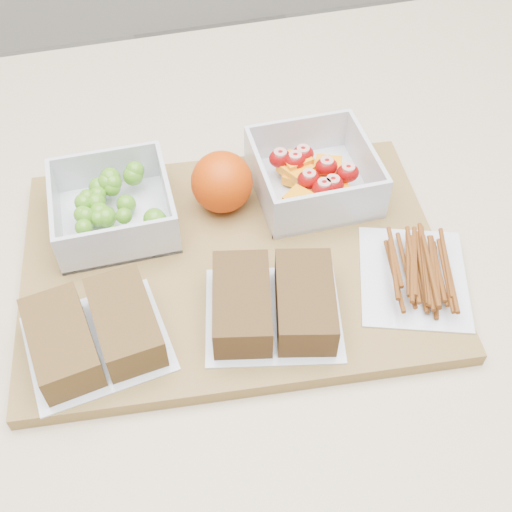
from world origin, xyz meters
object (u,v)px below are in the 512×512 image
Objects in this scene: fruit_container at (313,176)px; sandwich_bag_left at (94,333)px; pretzel_bag at (416,269)px; cutting_board at (233,262)px; grape_container at (114,207)px; sandwich_bag_center at (273,303)px; orange at (222,182)px.

fruit_container is 0.29m from sandwich_bag_left.
cutting_board is at bearing 156.66° from pretzel_bag.
cutting_board is 3.38× the size of fruit_container.
grape_container is 0.82× the size of sandwich_bag_center.
fruit_container is at bearing 40.11° from cutting_board.
orange reaches higher than pretzel_bag.
cutting_board is 0.09m from orange.
pretzel_bag is (0.16, -0.15, -0.02)m from orange.
orange is 0.22m from pretzel_bag.
sandwich_bag_center is at bearing -3.21° from sandwich_bag_left.
sandwich_bag_center is at bearing -51.00° from grape_container.
sandwich_bag_left is at bearing 179.83° from pretzel_bag.
fruit_container is (0.21, -0.01, -0.00)m from grape_container.
sandwich_bag_left is (-0.25, -0.14, -0.00)m from fruit_container.
cutting_board is 2.77× the size of pretzel_bag.
fruit_container is 0.10m from orange.
pretzel_bag is (0.27, -0.15, -0.01)m from grape_container.
cutting_board is at bearing -35.98° from grape_container.
pretzel_bag is (0.06, -0.14, -0.01)m from fruit_container.
orange reaches higher than fruit_container.
grape_container is at bearing 149.82° from cutting_board.
grape_container is 0.96× the size of fruit_container.
pretzel_bag is (0.15, 0.01, -0.01)m from sandwich_bag_center.
fruit_container is (0.11, 0.07, 0.03)m from cutting_board.
pretzel_bag is (0.17, -0.07, 0.02)m from cutting_board.
sandwich_bag_left is at bearing -103.08° from grape_container.
fruit_container is 0.82× the size of pretzel_bag.
grape_container reaches higher than sandwich_bag_center.
orange is at bearing 44.31° from sandwich_bag_left.
fruit_container is 1.90× the size of orange.
cutting_board is 3.50× the size of grape_container.
fruit_container is at bearing -1.34° from orange.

